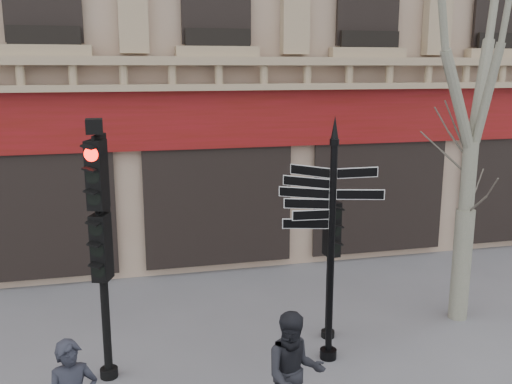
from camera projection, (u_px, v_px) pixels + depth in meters
ground at (276, 379)px, 8.80m from camera, size 80.00×80.00×0.00m
fingerpost at (333, 200)px, 8.87m from camera, size 2.23×2.23×4.01m
traffic_signal_main at (100, 220)px, 8.33m from camera, size 0.53×0.45×4.01m
traffic_signal_secondary at (330, 244)px, 9.82m from camera, size 0.43×0.32×2.50m
plane_tree at (483, 2)px, 9.74m from camera, size 3.11×3.11×8.27m
pedestrian_b at (294, 374)px, 7.35m from camera, size 0.88×0.72×1.68m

